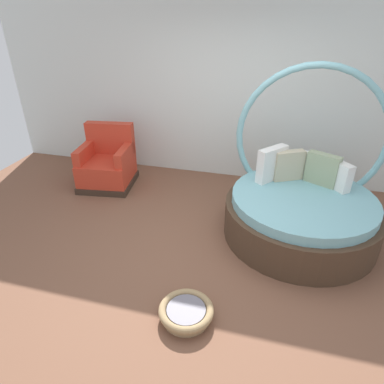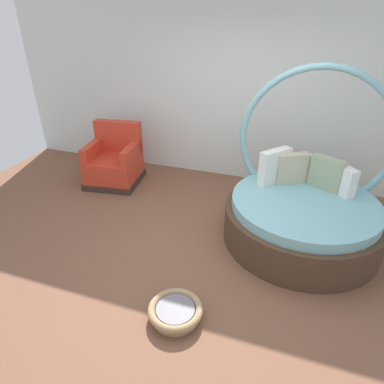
% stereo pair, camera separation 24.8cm
% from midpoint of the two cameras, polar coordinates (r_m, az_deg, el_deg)
% --- Properties ---
extents(ground_plane, '(8.00, 8.00, 0.02)m').
position_cam_midpoint_polar(ground_plane, '(3.91, -0.12, -11.19)').
color(ground_plane, brown).
extents(back_wall, '(8.00, 0.12, 3.13)m').
position_cam_midpoint_polar(back_wall, '(5.32, 6.61, 18.51)').
color(back_wall, silver).
rests_on(back_wall, ground_plane).
extents(round_daybed, '(1.84, 1.84, 2.01)m').
position_cam_midpoint_polar(round_daybed, '(4.26, 16.72, -2.17)').
color(round_daybed, '#473323').
rests_on(round_daybed, ground_plane).
extents(red_armchair, '(0.90, 0.90, 0.94)m').
position_cam_midpoint_polar(red_armchair, '(5.51, -15.56, 4.51)').
color(red_armchair, '#38281E').
rests_on(red_armchair, ground_plane).
extents(pet_basket, '(0.51, 0.51, 0.13)m').
position_cam_midpoint_polar(pet_basket, '(3.24, -3.34, -19.95)').
color(pet_basket, '#9E7F56').
rests_on(pet_basket, ground_plane).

